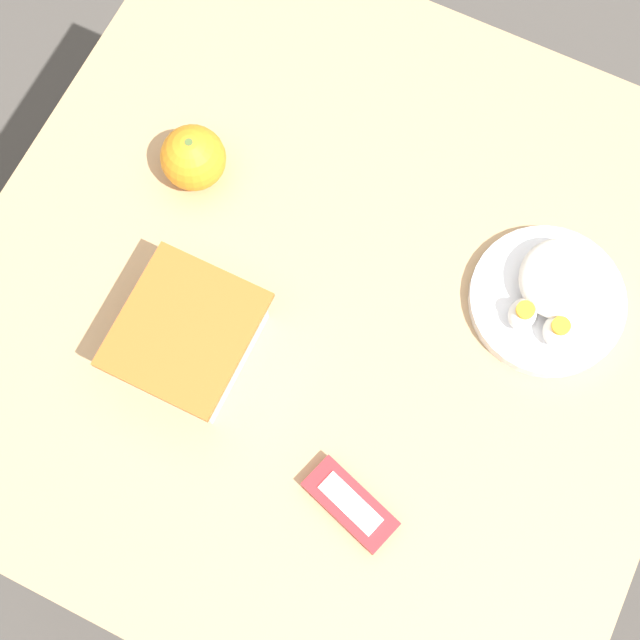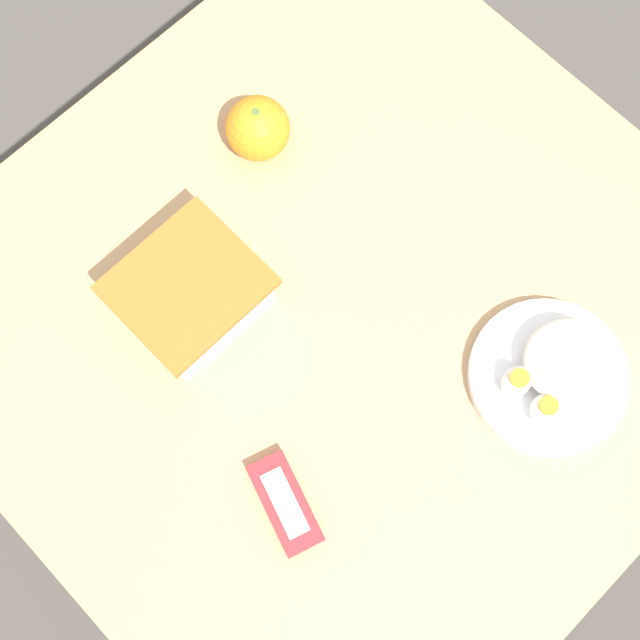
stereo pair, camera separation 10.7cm
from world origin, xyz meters
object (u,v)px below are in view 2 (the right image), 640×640
at_px(food_container, 192,296).
at_px(candy_bar, 285,504).
at_px(rice_plate, 554,371).
at_px(orange_fruit, 258,128).

relative_size(food_container, candy_bar, 1.35).
bearing_deg(rice_plate, orange_fruit, 94.40).
bearing_deg(orange_fruit, candy_bar, -129.54).
xyz_separation_m(food_container, rice_plate, (0.25, -0.37, -0.01)).
xyz_separation_m(food_container, candy_bar, (-0.09, -0.26, -0.03)).
distance_m(rice_plate, candy_bar, 0.35).
xyz_separation_m(orange_fruit, candy_bar, (-0.30, -0.36, -0.03)).
xyz_separation_m(food_container, orange_fruit, (0.21, 0.11, 0.01)).
relative_size(food_container, orange_fruit, 1.99).
height_order(orange_fruit, rice_plate, orange_fruit).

